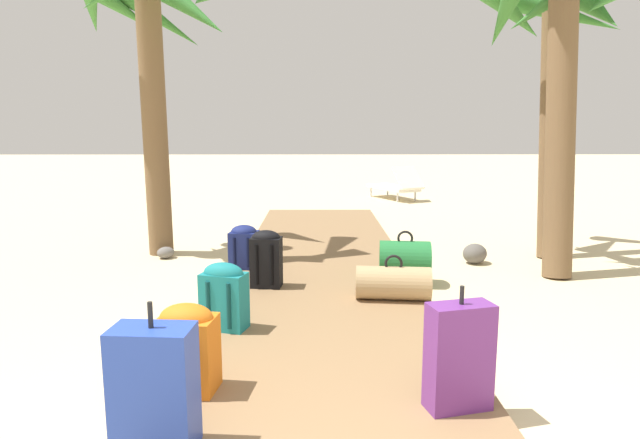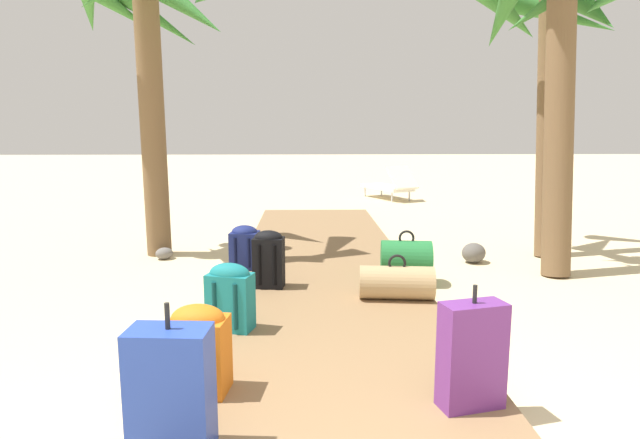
{
  "view_description": "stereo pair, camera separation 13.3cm",
  "coord_description": "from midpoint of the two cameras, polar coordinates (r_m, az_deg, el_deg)",
  "views": [
    {
      "loc": [
        -0.07,
        -1.42,
        1.6
      ],
      "look_at": [
        -0.03,
        4.82,
        0.55
      ],
      "focal_mm": 30.17,
      "sensor_mm": 36.0,
      "label": 1
    },
    {
      "loc": [
        -0.21,
        -1.42,
        1.6
      ],
      "look_at": [
        -0.03,
        4.82,
        0.55
      ],
      "focal_mm": 30.17,
      "sensor_mm": 36.0,
      "label": 2
    }
  ],
  "objects": [
    {
      "name": "ground_plane",
      "position": [
        5.17,
        -0.01,
        -8.44
      ],
      "size": [
        60.0,
        60.0,
        0.0
      ],
      "primitive_type": "plane",
      "color": "beige"
    },
    {
      "name": "boardwalk",
      "position": [
        6.0,
        -0.25,
        -5.5
      ],
      "size": [
        1.93,
        8.76,
        0.08
      ],
      "primitive_type": "cube",
      "color": "olive",
      "rests_on": "ground"
    },
    {
      "name": "duffel_bag_tan",
      "position": [
        4.93,
        7.36,
        -6.63
      ],
      "size": [
        0.69,
        0.37,
        0.41
      ],
      "color": "tan",
      "rests_on": "boardwalk"
    },
    {
      "name": "suitcase_purple",
      "position": [
        3.12,
        14.6,
        -13.77
      ],
      "size": [
        0.38,
        0.25,
        0.7
      ],
      "color": "#6B2D84",
      "rests_on": "boardwalk"
    },
    {
      "name": "backpack_navy",
      "position": [
        6.0,
        -8.62,
        -2.76
      ],
      "size": [
        0.33,
        0.31,
        0.48
      ],
      "color": "navy",
      "rests_on": "boardwalk"
    },
    {
      "name": "duffel_bag_green",
      "position": [
        5.67,
        8.44,
        -4.1
      ],
      "size": [
        0.56,
        0.43,
        0.49
      ],
      "color": "#237538",
      "rests_on": "boardwalk"
    },
    {
      "name": "backpack_teal",
      "position": [
        4.19,
        -10.43,
        -7.87
      ],
      "size": [
        0.38,
        0.28,
        0.52
      ],
      "color": "#197A7F",
      "rests_on": "boardwalk"
    },
    {
      "name": "backpack_black",
      "position": [
        5.24,
        -6.19,
        -4.03
      ],
      "size": [
        0.31,
        0.24,
        0.56
      ],
      "color": "black",
      "rests_on": "boardwalk"
    },
    {
      "name": "suitcase_blue",
      "position": [
        2.76,
        -16.93,
        -16.96
      ],
      "size": [
        0.4,
        0.25,
        0.73
      ],
      "color": "#2847B7",
      "rests_on": "boardwalk"
    },
    {
      "name": "backpack_orange",
      "position": [
        3.28,
        -13.91,
        -12.95
      ],
      "size": [
        0.36,
        0.29,
        0.53
      ],
      "color": "orange",
      "rests_on": "boardwalk"
    },
    {
      "name": "palm_tree_near_left",
      "position": [
        7.27,
        -18.3,
        19.4
      ],
      "size": [
        2.34,
        2.34,
        3.75
      ],
      "color": "brown",
      "rests_on": "ground"
    },
    {
      "name": "palm_tree_near_right",
      "position": [
        7.53,
        22.86,
        18.46
      ],
      "size": [
        2.16,
        2.27,
        3.57
      ],
      "color": "brown",
      "rests_on": "ground"
    },
    {
      "name": "lounge_chair",
      "position": [
        12.53,
        7.17,
        3.64
      ],
      "size": [
        1.21,
        1.65,
        0.79
      ],
      "color": "white",
      "rests_on": "ground"
    },
    {
      "name": "rock_left_near",
      "position": [
        7.0,
        -16.72,
        -3.46
      ],
      "size": [
        0.29,
        0.29,
        0.14
      ],
      "primitive_type": "ellipsoid",
      "rotation": [
        0.0,
        0.0,
        0.84
      ],
      "color": "slate",
      "rests_on": "ground"
    },
    {
      "name": "rock_right_near",
      "position": [
        6.76,
        15.44,
        -3.43
      ],
      "size": [
        0.41,
        0.41,
        0.24
      ],
      "primitive_type": "ellipsoid",
      "rotation": [
        0.0,
        0.0,
        0.86
      ],
      "color": "#5B5651",
      "rests_on": "ground"
    }
  ]
}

